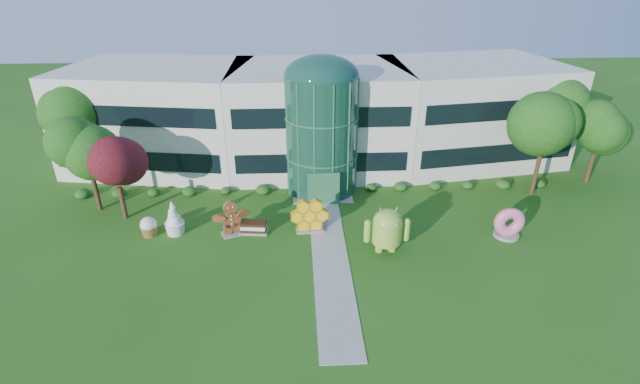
{
  "coord_description": "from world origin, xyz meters",
  "views": [
    {
      "loc": [
        -2.03,
        -24.57,
        17.93
      ],
      "look_at": [
        -0.44,
        6.0,
        2.6
      ],
      "focal_mm": 26.0,
      "sensor_mm": 36.0,
      "label": 1
    }
  ],
  "objects_px": {
    "android_green": "(387,227)",
    "gingerbread": "(231,218)",
    "android_black": "(315,214)",
    "donut": "(509,222)"
  },
  "relations": [
    {
      "from": "gingerbread",
      "to": "android_green",
      "type": "bearing_deg",
      "value": -35.82
    },
    {
      "from": "android_black",
      "to": "gingerbread",
      "type": "relative_size",
      "value": 0.71
    },
    {
      "from": "android_green",
      "to": "gingerbread",
      "type": "xyz_separation_m",
      "value": [
        -10.81,
        2.7,
        -0.48
      ]
    },
    {
      "from": "android_green",
      "to": "gingerbread",
      "type": "relative_size",
      "value": 1.24
    },
    {
      "from": "android_black",
      "to": "donut",
      "type": "xyz_separation_m",
      "value": [
        13.77,
        -2.07,
        0.12
      ]
    },
    {
      "from": "android_black",
      "to": "donut",
      "type": "bearing_deg",
      "value": -10.12
    },
    {
      "from": "donut",
      "to": "gingerbread",
      "type": "height_order",
      "value": "gingerbread"
    },
    {
      "from": "donut",
      "to": "gingerbread",
      "type": "xyz_separation_m",
      "value": [
        -19.89,
        1.28,
        0.2
      ]
    },
    {
      "from": "gingerbread",
      "to": "donut",
      "type": "bearing_deg",
      "value": -25.47
    },
    {
      "from": "android_green",
      "to": "donut",
      "type": "height_order",
      "value": "android_green"
    }
  ]
}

